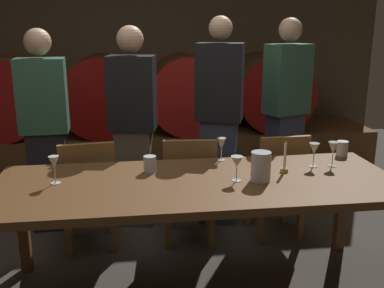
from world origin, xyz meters
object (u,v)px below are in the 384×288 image
(candle_center, at_px, (285,163))
(cup_left, at_px, (150,164))
(chair_right, at_px, (278,180))
(guest_far_right, at_px, (286,114))
(wine_barrel_far_right, at_px, (268,91))
(dining_table, at_px, (198,191))
(wine_barrel_center_right, at_px, (185,93))
(wine_glass_far_left, at_px, (54,164))
(wine_barrel_center_left, at_px, (102,95))
(wine_glass_right, at_px, (314,149))
(guest_center_right, at_px, (219,121))
(wine_glass_far_right, at_px, (333,149))
(pitcher, at_px, (261,167))
(chair_left, at_px, (88,190))
(guest_center_left, at_px, (133,127))
(wine_barrel_far_left, at_px, (7,97))
(wine_glass_center, at_px, (237,162))
(cup_right, at_px, (342,148))
(chair_center, at_px, (189,185))
(guest_far_left, at_px, (45,131))
(wine_glass_left, at_px, (221,144))

(candle_center, bearing_deg, cup_left, 171.97)
(chair_right, height_order, guest_far_right, guest_far_right)
(wine_barrel_far_right, height_order, dining_table, wine_barrel_far_right)
(wine_barrel_center_right, bearing_deg, wine_glass_far_left, -113.03)
(wine_barrel_center_left, height_order, wine_glass_right, wine_barrel_center_left)
(guest_center_right, distance_m, wine_glass_far_right, 1.07)
(wine_barrel_center_left, relative_size, chair_right, 1.03)
(pitcher, relative_size, wine_glass_far_right, 1.09)
(chair_left, xyz_separation_m, guest_far_right, (1.74, 0.60, 0.42))
(wine_glass_far_right, bearing_deg, wine_barrel_center_right, 105.42)
(wine_barrel_far_right, bearing_deg, guest_center_left, -135.86)
(wine_barrel_far_left, bearing_deg, chair_left, -62.52)
(guest_far_right, height_order, cup_left, guest_far_right)
(dining_table, relative_size, cup_left, 23.22)
(wine_glass_far_left, xyz_separation_m, wine_glass_center, (1.10, -0.10, -0.01))
(guest_far_right, distance_m, wine_glass_far_left, 2.22)
(wine_barrel_center_right, relative_size, guest_far_right, 0.52)
(guest_far_right, bearing_deg, wine_glass_right, 58.96)
(chair_right, bearing_deg, wine_barrel_center_right, -78.86)
(cup_left, bearing_deg, wine_glass_center, -25.21)
(dining_table, distance_m, wine_glass_far_left, 0.89)
(cup_right, bearing_deg, chair_right, 143.45)
(chair_center, bearing_deg, guest_far_left, -15.77)
(wine_barrel_far_right, xyz_separation_m, pitcher, (-0.89, -2.75, -0.04))
(chair_right, xyz_separation_m, candle_center, (-0.17, -0.59, 0.34))
(wine_barrel_far_left, xyz_separation_m, pitcher, (2.18, -2.75, -0.04))
(wine_glass_far_right, bearing_deg, cup_left, 177.86)
(wine_barrel_far_right, distance_m, cup_left, 2.94)
(candle_center, bearing_deg, wine_barrel_far_right, 75.26)
(wine_barrel_center_right, distance_m, guest_far_left, 2.09)
(wine_glass_left, relative_size, cup_left, 1.52)
(wine_barrel_far_left, height_order, guest_center_left, guest_center_left)
(wine_barrel_center_left, distance_m, chair_right, 2.55)
(cup_left, bearing_deg, chair_right, 24.11)
(wine_barrel_center_left, height_order, guest_far_left, guest_far_left)
(wine_barrel_far_left, relative_size, candle_center, 4.15)
(guest_center_right, relative_size, pitcher, 9.54)
(wine_barrel_far_left, distance_m, cup_right, 3.73)
(pitcher, distance_m, wine_glass_center, 0.15)
(chair_center, xyz_separation_m, candle_center, (0.55, -0.58, 0.34))
(wine_barrel_center_right, height_order, dining_table, wine_barrel_center_right)
(chair_center, height_order, wine_glass_far_left, wine_glass_far_left)
(guest_far_left, relative_size, wine_glass_far_left, 9.65)
(wine_glass_far_right, bearing_deg, guest_far_right, 87.39)
(chair_left, distance_m, wine_glass_right, 1.69)
(pitcher, distance_m, cup_right, 0.88)
(dining_table, xyz_separation_m, wine_glass_far_right, (0.95, 0.17, 0.19))
(wine_barrel_far_left, xyz_separation_m, cup_right, (2.93, -2.30, -0.08))
(wine_barrel_far_right, distance_m, chair_center, 2.41)
(wine_barrel_far_right, bearing_deg, cup_right, -93.44)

